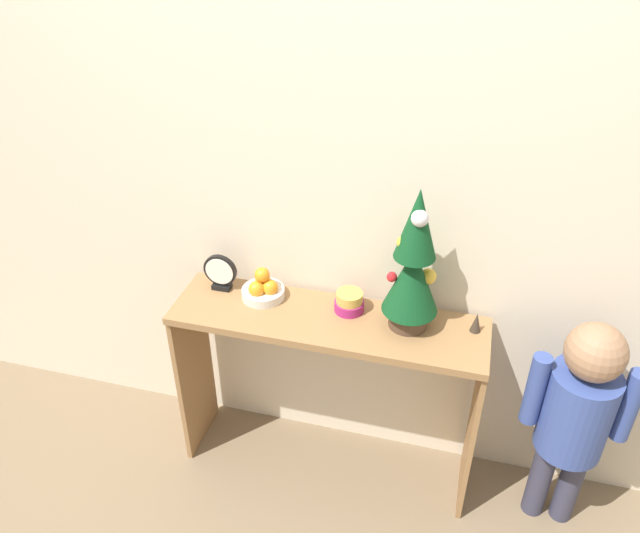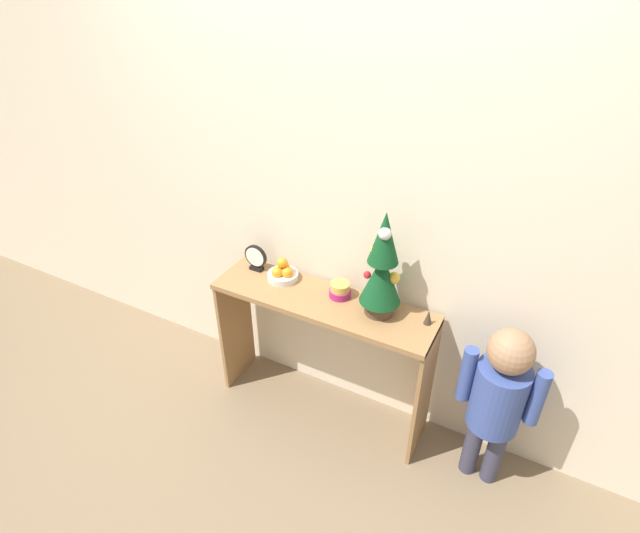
# 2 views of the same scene
# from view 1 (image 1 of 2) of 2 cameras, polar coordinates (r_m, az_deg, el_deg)

# --- Properties ---
(ground_plane) EXTENTS (12.00, 12.00, 0.00)m
(ground_plane) POSITION_cam_1_polar(r_m,az_deg,el_deg) (2.79, -0.30, -19.68)
(ground_plane) COLOR #7A664C
(back_wall) EXTENTS (7.00, 0.05, 2.50)m
(back_wall) POSITION_cam_1_polar(r_m,az_deg,el_deg) (2.26, 2.07, 7.60)
(back_wall) COLOR beige
(back_wall) RESTS_ON ground_plane
(console_table) EXTENTS (1.19, 0.32, 0.79)m
(console_table) POSITION_cam_1_polar(r_m,az_deg,el_deg) (2.45, 0.66, -8.17)
(console_table) COLOR olive
(console_table) RESTS_ON ground_plane
(mini_tree) EXTENTS (0.20, 0.20, 0.55)m
(mini_tree) POSITION_cam_1_polar(r_m,az_deg,el_deg) (2.17, 8.56, 0.23)
(mini_tree) COLOR #4C3828
(mini_tree) RESTS_ON console_table
(fruit_bowl) EXTENTS (0.17, 0.17, 0.13)m
(fruit_bowl) POSITION_cam_1_polar(r_m,az_deg,el_deg) (2.43, -5.23, -1.99)
(fruit_bowl) COLOR silver
(fruit_bowl) RESTS_ON console_table
(singing_bowl) EXTENTS (0.11, 0.11, 0.08)m
(singing_bowl) POSITION_cam_1_polar(r_m,az_deg,el_deg) (2.36, 2.70, -3.26)
(singing_bowl) COLOR #9E2366
(singing_bowl) RESTS_ON console_table
(desk_clock) EXTENTS (0.13, 0.04, 0.15)m
(desk_clock) POSITION_cam_1_polar(r_m,az_deg,el_deg) (2.48, -9.10, -0.56)
(desk_clock) COLOR black
(desk_clock) RESTS_ON console_table
(figurine) EXTENTS (0.04, 0.04, 0.08)m
(figurine) POSITION_cam_1_polar(r_m,az_deg,el_deg) (2.32, 14.10, -4.99)
(figurine) COLOR #382D23
(figurine) RESTS_ON console_table
(child_figure) EXTENTS (0.38, 0.24, 0.95)m
(child_figure) POSITION_cam_1_polar(r_m,az_deg,el_deg) (2.46, 22.48, -11.96)
(child_figure) COLOR #38384C
(child_figure) RESTS_ON ground_plane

